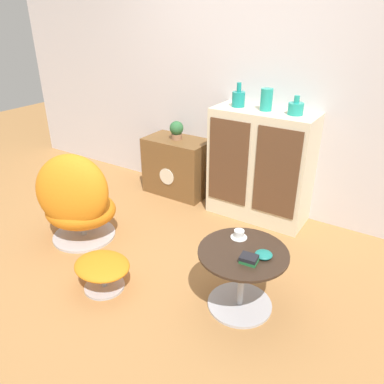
# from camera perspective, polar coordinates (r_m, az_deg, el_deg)

# --- Properties ---
(ground_plane) EXTENTS (12.00, 12.00, 0.00)m
(ground_plane) POSITION_cam_1_polar(r_m,az_deg,el_deg) (3.17, -6.55, -11.94)
(ground_plane) COLOR #A87542
(wall_back) EXTENTS (6.40, 0.06, 2.60)m
(wall_back) POSITION_cam_1_polar(r_m,az_deg,el_deg) (3.92, 7.93, 16.38)
(wall_back) COLOR silver
(wall_back) RESTS_ON ground_plane
(sideboard) EXTENTS (0.98, 0.44, 1.10)m
(sideboard) POSITION_cam_1_polar(r_m,az_deg,el_deg) (3.77, 10.35, 3.95)
(sideboard) COLOR beige
(sideboard) RESTS_ON ground_plane
(tv_console) EXTENTS (0.73, 0.43, 0.65)m
(tv_console) POSITION_cam_1_polar(r_m,az_deg,el_deg) (4.31, -2.22, 3.95)
(tv_console) COLOR brown
(tv_console) RESTS_ON ground_plane
(egg_chair) EXTENTS (0.84, 0.82, 0.88)m
(egg_chair) POSITION_cam_1_polar(r_m,az_deg,el_deg) (3.49, -17.16, -1.45)
(egg_chair) COLOR #B7B7BC
(egg_chair) RESTS_ON ground_plane
(ottoman) EXTENTS (0.44, 0.38, 0.25)m
(ottoman) POSITION_cam_1_polar(r_m,az_deg,el_deg) (2.97, -13.51, -11.23)
(ottoman) COLOR #B7B7BC
(ottoman) RESTS_ON ground_plane
(coffee_table) EXTENTS (0.62, 0.62, 0.47)m
(coffee_table) POSITION_cam_1_polar(r_m,az_deg,el_deg) (2.69, 7.58, -12.23)
(coffee_table) COLOR #B7B7BC
(coffee_table) RESTS_ON ground_plane
(vase_leftmost) EXTENTS (0.12, 0.12, 0.23)m
(vase_leftmost) POSITION_cam_1_polar(r_m,az_deg,el_deg) (3.70, 7.09, 13.97)
(vase_leftmost) COLOR teal
(vase_leftmost) RESTS_ON sideboard
(vase_inner_left) EXTENTS (0.11, 0.11, 0.20)m
(vase_inner_left) POSITION_cam_1_polar(r_m,az_deg,el_deg) (3.58, 11.28, 13.64)
(vase_inner_left) COLOR teal
(vase_inner_left) RESTS_ON sideboard
(vase_inner_right) EXTENTS (0.14, 0.14, 0.17)m
(vase_inner_right) POSITION_cam_1_polar(r_m,az_deg,el_deg) (3.50, 15.53, 12.21)
(vase_inner_right) COLOR teal
(vase_inner_right) RESTS_ON sideboard
(potted_plant) EXTENTS (0.15, 0.15, 0.20)m
(potted_plant) POSITION_cam_1_polar(r_m,az_deg,el_deg) (4.17, -2.37, 9.47)
(potted_plant) COLOR #996B4C
(potted_plant) RESTS_ON tv_console
(teacup) EXTENTS (0.12, 0.12, 0.06)m
(teacup) POSITION_cam_1_polar(r_m,az_deg,el_deg) (2.71, 7.18, -6.48)
(teacup) COLOR white
(teacup) RESTS_ON coffee_table
(book_stack) EXTENTS (0.12, 0.10, 0.05)m
(book_stack) POSITION_cam_1_polar(r_m,az_deg,el_deg) (2.48, 8.67, -10.08)
(book_stack) COLOR #237038
(book_stack) RESTS_ON coffee_table
(bowl) EXTENTS (0.12, 0.12, 0.04)m
(bowl) POSITION_cam_1_polar(r_m,az_deg,el_deg) (2.54, 10.86, -9.35)
(bowl) COLOR #1E7A70
(bowl) RESTS_ON coffee_table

